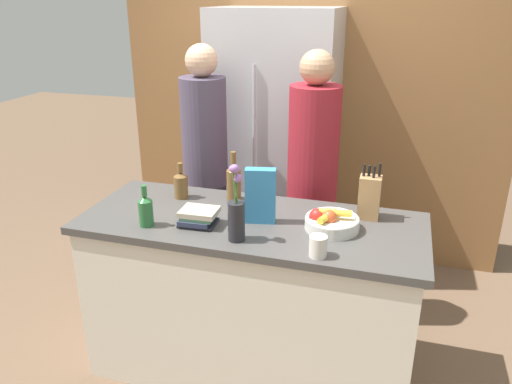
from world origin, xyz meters
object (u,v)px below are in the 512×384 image
at_px(book_stack, 198,217).
at_px(person_at_sink, 205,160).
at_px(coffee_mug, 318,246).
at_px(refrigerator, 275,146).
at_px(bottle_oil, 234,181).
at_px(flower_vase, 236,214).
at_px(fruit_bowl, 331,221).
at_px(person_in_blue, 312,175).
at_px(knife_block, 369,197).
at_px(bottle_vinegar, 146,210).
at_px(bottle_wine, 181,184).
at_px(cereal_box, 260,196).

relative_size(book_stack, person_at_sink, 0.11).
xyz_separation_m(coffee_mug, person_at_sink, (-0.91, 0.95, 0.02)).
relative_size(refrigerator, coffee_mug, 17.09).
bearing_deg(bottle_oil, flower_vase, -69.71).
bearing_deg(person_at_sink, fruit_bowl, -8.02).
xyz_separation_m(book_stack, person_in_blue, (0.44, 0.74, 0.01)).
distance_m(refrigerator, coffee_mug, 1.59).
height_order(fruit_bowl, coffee_mug, fruit_bowl).
height_order(knife_block, book_stack, knife_block).
bearing_deg(person_in_blue, bottle_vinegar, -105.70).
height_order(knife_block, person_at_sink, person_at_sink).
bearing_deg(flower_vase, bottle_wine, 138.80).
height_order(flower_vase, bottle_wine, flower_vase).
relative_size(fruit_bowl, knife_block, 0.91).
bearing_deg(coffee_mug, cereal_box, 141.58).
xyz_separation_m(refrigerator, person_in_blue, (0.39, -0.59, 0.02)).
distance_m(cereal_box, bottle_vinegar, 0.57).
bearing_deg(bottle_wine, bottle_vinegar, -91.81).
xyz_separation_m(bottle_vinegar, bottle_wine, (0.01, 0.39, -0.00)).
bearing_deg(coffee_mug, refrigerator, 111.33).
bearing_deg(person_in_blue, fruit_bowl, -47.28).
bearing_deg(bottle_wine, fruit_bowl, -10.85).
distance_m(bottle_vinegar, person_at_sink, 0.88).
relative_size(flower_vase, bottle_vinegar, 1.77).
relative_size(cereal_box, bottle_oil, 1.01).
height_order(cereal_box, bottle_oil, cereal_box).
height_order(knife_block, coffee_mug, knife_block).
xyz_separation_m(knife_block, book_stack, (-0.80, -0.32, -0.07)).
bearing_deg(bottle_wine, person_at_sink, 96.02).
xyz_separation_m(knife_block, person_at_sink, (-1.09, 0.47, -0.05)).
bearing_deg(book_stack, flower_vase, -24.12).
xyz_separation_m(flower_vase, cereal_box, (0.05, 0.22, 0.01)).
bearing_deg(flower_vase, person_at_sink, 119.92).
xyz_separation_m(bottle_oil, person_in_blue, (0.37, 0.38, -0.05)).
bearing_deg(bottle_vinegar, person_at_sink, 92.59).
xyz_separation_m(fruit_bowl, flower_vase, (-0.41, -0.24, 0.09)).
height_order(coffee_mug, bottle_oil, bottle_oil).
relative_size(bottle_oil, person_at_sink, 0.16).
bearing_deg(bottle_wine, person_in_blue, 32.93).
bearing_deg(knife_block, refrigerator, 126.93).
relative_size(fruit_bowl, bottle_vinegar, 1.25).
bearing_deg(bottle_wine, coffee_mug, -27.86).
distance_m(knife_block, cereal_box, 0.56).
height_order(bottle_oil, bottle_vinegar, bottle_oil).
bearing_deg(bottle_oil, person_in_blue, 45.31).
bearing_deg(fruit_bowl, refrigerator, 116.37).
xyz_separation_m(flower_vase, coffee_mug, (0.39, -0.05, -0.09)).
bearing_deg(bottle_vinegar, book_stack, 19.06).
relative_size(coffee_mug, person_at_sink, 0.07).
bearing_deg(bottle_wine, cereal_box, -19.54).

